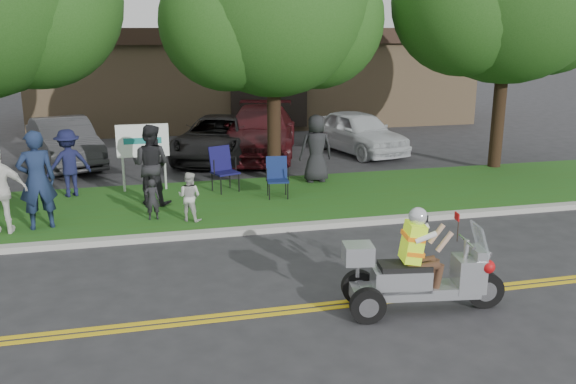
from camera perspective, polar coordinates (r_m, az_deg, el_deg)
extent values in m
plane|color=#28282B|center=(9.74, 5.01, -9.13)|extent=(120.00, 120.00, 0.00)
cube|color=gold|center=(9.25, 6.17, -10.51)|extent=(60.00, 0.10, 0.01)
cube|color=gold|center=(9.38, 5.84, -10.11)|extent=(60.00, 0.10, 0.01)
cube|color=#A8A89E|center=(12.45, 0.56, -3.30)|extent=(60.00, 0.25, 0.12)
cube|color=#2B5516|center=(14.46, -1.52, -0.71)|extent=(60.00, 4.00, 0.10)
cube|color=#9E7F5B|center=(27.91, -3.54, 10.97)|extent=(18.00, 8.00, 4.00)
cube|color=black|center=(23.87, -1.83, 14.39)|extent=(18.00, 0.30, 0.60)
sphere|color=#1F4C15|center=(15.88, -22.70, 16.16)|extent=(4.05, 4.05, 4.05)
cylinder|color=#332114|center=(16.08, -1.33, 8.34)|extent=(0.36, 0.36, 4.20)
sphere|color=#1F4C15|center=(15.98, -1.39, 17.46)|extent=(4.80, 4.80, 4.80)
sphere|color=#1F4C15|center=(16.56, 2.61, 15.81)|extent=(3.60, 3.60, 3.60)
sphere|color=#1F4C15|center=(15.56, -5.70, 15.52)|extent=(3.36, 3.36, 3.36)
cylinder|color=#332114|center=(18.38, 19.29, 9.24)|extent=(0.36, 0.36, 4.76)
sphere|color=#1F4C15|center=(19.36, 23.07, 16.23)|extent=(4.20, 4.20, 4.20)
sphere|color=#1F4C15|center=(17.43, 16.29, 16.77)|extent=(3.92, 3.92, 3.92)
cylinder|color=silver|center=(15.40, -15.13, 1.66)|extent=(0.06, 0.06, 1.10)
cylinder|color=silver|center=(15.40, -11.41, 1.89)|extent=(0.06, 0.06, 1.10)
cube|color=white|center=(15.23, -13.45, 4.70)|extent=(1.25, 0.06, 0.80)
cylinder|color=black|center=(9.50, 17.96, -8.72)|extent=(0.56, 0.21, 0.55)
cylinder|color=black|center=(8.68, 7.48, -10.52)|extent=(0.52, 0.21, 0.51)
cylinder|color=black|center=(9.26, 6.60, -8.79)|extent=(0.52, 0.21, 0.51)
cube|color=#A7A9B0|center=(9.15, 12.12, -8.99)|extent=(1.77, 0.67, 0.16)
cube|color=#A7A9B0|center=(9.00, 10.51, -7.99)|extent=(0.87, 0.53, 0.32)
cube|color=black|center=(8.94, 10.85, -6.84)|extent=(0.78, 0.49, 0.09)
cube|color=#A7A9B0|center=(9.29, 16.53, -7.32)|extent=(0.47, 0.49, 0.50)
cube|color=silver|center=(9.16, 17.52, -4.20)|extent=(0.23, 0.44, 0.44)
cube|color=#A7A9B0|center=(8.70, 6.58, -5.74)|extent=(0.46, 0.44, 0.27)
sphere|color=#B20C0F|center=(9.20, 18.11, -6.57)|extent=(0.20, 0.20, 0.20)
cube|color=#C6FF1A|center=(8.84, 11.59, -4.62)|extent=(0.36, 0.41, 0.59)
sphere|color=silver|center=(8.73, 12.07, -2.24)|extent=(0.26, 0.26, 0.26)
cylinder|color=black|center=(14.19, -1.75, 0.03)|extent=(0.03, 0.03, 0.40)
cylinder|color=black|center=(14.23, -0.02, 0.09)|extent=(0.03, 0.03, 0.40)
cylinder|color=black|center=(14.57, -1.91, 0.43)|extent=(0.03, 0.03, 0.40)
cylinder|color=black|center=(14.62, -0.21, 0.49)|extent=(0.03, 0.03, 0.40)
cube|color=#111F4F|center=(14.35, -0.98, 1.06)|extent=(0.54, 0.50, 0.04)
cube|color=#111F4F|center=(14.50, -1.08, 2.31)|extent=(0.51, 0.20, 0.54)
cylinder|color=black|center=(14.72, -6.29, 0.62)|extent=(0.03, 0.03, 0.46)
cylinder|color=black|center=(14.95, -4.61, 0.89)|extent=(0.03, 0.03, 0.46)
cylinder|color=black|center=(15.11, -7.11, 0.97)|extent=(0.03, 0.03, 0.46)
cylinder|color=black|center=(15.34, -5.46, 1.23)|extent=(0.03, 0.03, 0.46)
cube|color=#100E43|center=(14.97, -5.89, 1.81)|extent=(0.72, 0.69, 0.04)
cube|color=#100E43|center=(15.12, -6.38, 3.14)|extent=(0.59, 0.36, 0.62)
imported|color=#182443|center=(12.97, -22.45, 1.04)|extent=(0.82, 0.65, 1.98)
imported|color=black|center=(14.06, -12.71, 2.51)|extent=(1.10, 1.01, 1.82)
imported|color=#16183D|center=(15.31, -19.84, 2.57)|extent=(1.18, 0.94, 1.60)
imported|color=black|center=(15.79, 2.64, 4.10)|extent=(0.86, 0.57, 1.75)
imported|color=black|center=(12.99, -12.59, -0.67)|extent=(0.33, 0.22, 0.87)
imported|color=beige|center=(12.75, -9.21, -0.42)|extent=(0.63, 0.59, 1.03)
imported|color=#333336|center=(19.31, -20.20, 4.37)|extent=(2.72, 4.54, 1.41)
imported|color=black|center=(19.23, -6.55, 5.04)|extent=(3.73, 5.26, 1.33)
imported|color=#420F13|center=(19.70, -2.62, 5.68)|extent=(3.52, 5.72, 1.55)
imported|color=silver|center=(20.21, 6.58, 5.61)|extent=(2.61, 4.36, 1.39)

